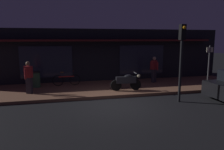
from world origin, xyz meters
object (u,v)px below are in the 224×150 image
at_px(bicycle_parked, 66,80).
at_px(person_bystander, 154,69).
at_px(sign_post, 209,63).
at_px(motorcycle, 127,81).
at_px(trash_bin, 36,79).
at_px(person_photographer, 29,77).
at_px(traffic_light_pole, 182,49).

height_order(bicycle_parked, person_bystander, person_bystander).
xyz_separation_m(bicycle_parked, sign_post, (8.49, -1.75, 1.00)).
relative_size(motorcycle, trash_bin, 1.83).
xyz_separation_m(person_photographer, person_bystander, (7.49, 1.28, 0.00)).
bearing_deg(traffic_light_pole, person_photographer, 159.16).
bearing_deg(traffic_light_pole, motorcycle, 130.86).
distance_m(bicycle_parked, sign_post, 8.73).
relative_size(person_photographer, sign_post, 0.70).
bearing_deg(motorcycle, trash_bin, 158.24).
distance_m(motorcycle, trash_bin, 5.28).
bearing_deg(person_photographer, trash_bin, 82.39).
height_order(person_photographer, sign_post, sign_post).
height_order(motorcycle, trash_bin, motorcycle).
bearing_deg(person_photographer, sign_post, -1.07).
height_order(bicycle_parked, person_photographer, person_photographer).
xyz_separation_m(bicycle_parked, person_photographer, (-1.92, -1.55, 0.52)).
bearing_deg(bicycle_parked, person_photographer, -141.05).
height_order(person_photographer, person_bystander, same).
distance_m(sign_post, trash_bin, 10.39).
xyz_separation_m(motorcycle, trash_bin, (-4.90, 1.96, -0.03)).
height_order(bicycle_parked, traffic_light_pole, traffic_light_pole).
relative_size(person_photographer, traffic_light_pole, 0.46).
bearing_deg(person_photographer, person_bystander, 9.70).
height_order(sign_post, traffic_light_pole, traffic_light_pole).
distance_m(bicycle_parked, person_photographer, 2.53).
xyz_separation_m(motorcycle, traffic_light_pole, (1.92, -2.22, 1.83)).
height_order(motorcycle, person_bystander, person_bystander).
distance_m(sign_post, traffic_light_pole, 4.31).
xyz_separation_m(bicycle_parked, person_bystander, (5.57, -0.27, 0.52)).
bearing_deg(trash_bin, sign_post, -9.44).
bearing_deg(person_bystander, motorcycle, -144.09).
height_order(motorcycle, traffic_light_pole, traffic_light_pole).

